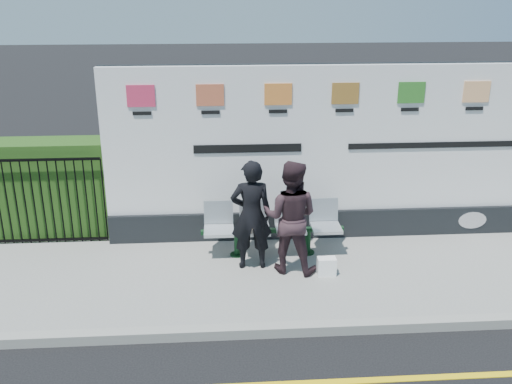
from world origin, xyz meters
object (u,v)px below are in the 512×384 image
woman_left (251,215)px  woman_right (290,217)px  bench (273,241)px  billboard (340,165)px

woman_left → woman_right: woman_right is taller
bench → woman_left: (-0.38, -0.41, 0.64)m
billboard → woman_left: size_ratio=4.55×
woman_left → bench: bearing=-133.2°
bench → woman_right: size_ratio=1.26×
woman_right → woman_left: bearing=3.6°
billboard → woman_right: 1.68m
billboard → woman_right: billboard is taller
billboard → woman_left: billboard is taller
billboard → woman_right: size_ratio=4.48×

